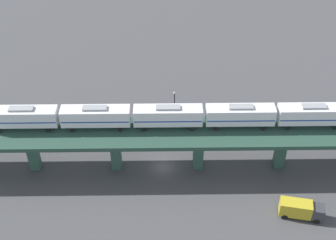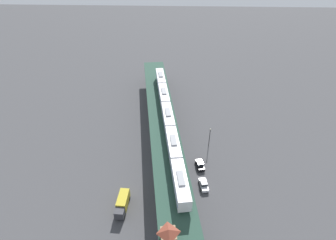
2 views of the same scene
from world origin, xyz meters
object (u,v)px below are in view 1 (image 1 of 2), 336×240
street_car_black (217,129)px  street_lamp (174,103)px  subway_train (168,115)px  delivery_truck (301,209)px  street_car_white (254,131)px

street_car_black → street_lamp: size_ratio=0.67×
street_lamp → subway_train: bearing=2.0°
delivery_truck → street_car_black: bearing=-142.8°
street_car_white → delivery_truck: 21.44m
subway_train → street_lamp: subway_train is taller
subway_train → delivery_truck: 27.20m
subway_train → delivery_truck: (9.98, 23.51, -9.35)m
street_car_black → delivery_truck: delivery_truck is taller
street_car_white → delivery_truck: delivery_truck is taller
street_car_black → street_lamp: 10.26m
subway_train → street_car_black: (-9.51, 8.74, -10.17)m
street_car_black → street_car_white: size_ratio=1.01×
street_lamp → street_car_black: bearing=70.3°
street_lamp → street_car_white: bearing=80.7°
street_car_white → street_lamp: (-2.70, -16.46, 3.17)m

